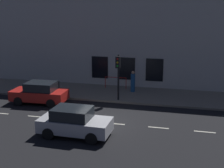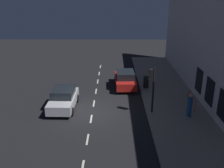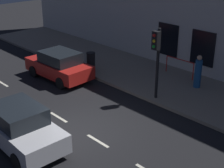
{
  "view_description": "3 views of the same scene",
  "coord_description": "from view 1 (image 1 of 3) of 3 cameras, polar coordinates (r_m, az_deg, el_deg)",
  "views": [
    {
      "loc": [
        -17.03,
        -5.01,
        6.87
      ],
      "look_at": [
        1.62,
        -0.41,
        2.04
      ],
      "focal_mm": 49.67,
      "sensor_mm": 36.0,
      "label": 1
    },
    {
      "loc": [
        1.57,
        -16.65,
        8.45
      ],
      "look_at": [
        1.46,
        0.75,
        1.98
      ],
      "focal_mm": 40.07,
      "sensor_mm": 36.0,
      "label": 2
    },
    {
      "loc": [
        -7.12,
        -9.32,
        7.04
      ],
      "look_at": [
        1.46,
        -0.25,
        1.72
      ],
      "focal_mm": 53.75,
      "sensor_mm": 36.0,
      "label": 3
    }
  ],
  "objects": [
    {
      "name": "trash_bin",
      "position": [
        24.49,
        -10.21,
        -0.76
      ],
      "size": [
        0.51,
        0.51,
        1.05
      ],
      "color": "black",
      "rests_on": "sidewalk"
    },
    {
      "name": "lane_centre_line",
      "position": [
        18.8,
        0.57,
        -7.32
      ],
      "size": [
        0.12,
        27.2,
        0.01
      ],
      "color": "beige",
      "rests_on": "ground"
    },
    {
      "name": "traffic_light",
      "position": [
        22.26,
        1.13,
        2.76
      ],
      "size": [
        0.48,
        0.32,
        3.38
      ],
      "color": "black",
      "rests_on": "sidewalk"
    },
    {
      "name": "ground_plane",
      "position": [
        19.04,
        -2.38,
        -7.06
      ],
      "size": [
        60.0,
        60.0,
        0.0
      ],
      "primitive_type": "plane",
      "color": "black"
    },
    {
      "name": "red_railing",
      "position": [
        25.92,
        0.67,
        0.69
      ],
      "size": [
        0.05,
        1.84,
        0.97
      ],
      "color": "red",
      "rests_on": "sidewalk"
    },
    {
      "name": "sidewalk",
      "position": [
        24.76,
        1.65,
        -1.82
      ],
      "size": [
        4.5,
        32.0,
        0.15
      ],
      "color": "gray",
      "rests_on": "ground"
    },
    {
      "name": "pedestrian_0",
      "position": [
        25.0,
        3.85,
        0.36
      ],
      "size": [
        0.44,
        0.44,
        1.7
      ],
      "rotation": [
        0.0,
        0.0,
        5.01
      ],
      "color": "#1E5189",
      "rests_on": "sidewalk"
    },
    {
      "name": "parked_car_1",
      "position": [
        17.0,
        -6.94,
        -6.96
      ],
      "size": [
        1.92,
        3.92,
        1.58
      ],
      "rotation": [
        0.0,
        0.0,
        3.12
      ],
      "color": "#B7B7BC",
      "rests_on": "ground"
    },
    {
      "name": "building_facade",
      "position": [
        26.42,
        2.91,
        8.84
      ],
      "size": [
        0.65,
        32.0,
        8.92
      ],
      "color": "beige",
      "rests_on": "ground"
    },
    {
      "name": "parked_car_0",
      "position": [
        23.02,
        -13.16,
        -1.59
      ],
      "size": [
        2.01,
        4.03,
        1.58
      ],
      "rotation": [
        0.0,
        0.0,
        0.04
      ],
      "color": "red",
      "rests_on": "ground"
    }
  ]
}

